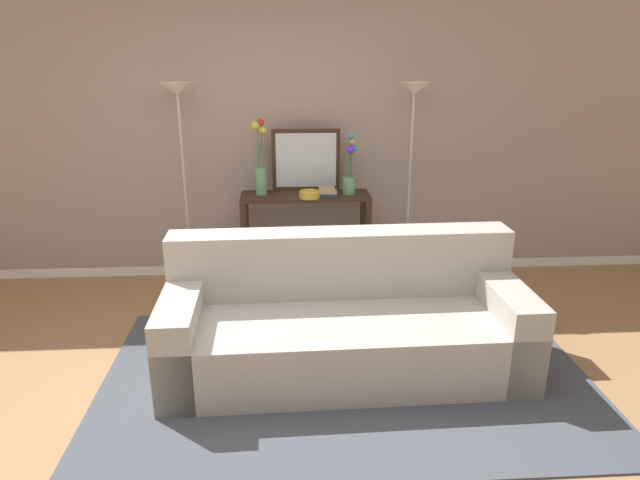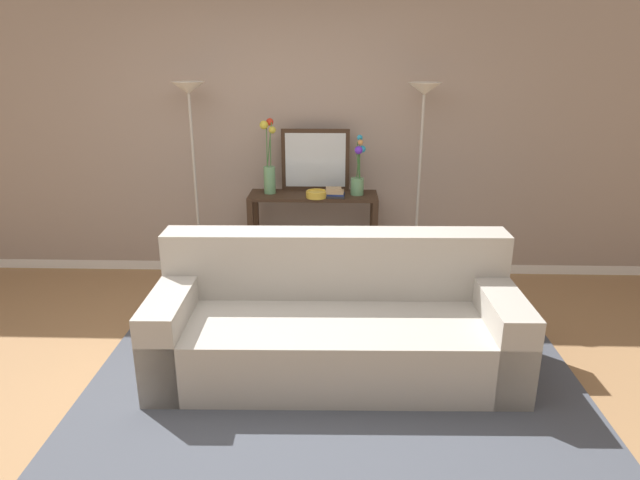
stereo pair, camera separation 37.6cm
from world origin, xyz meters
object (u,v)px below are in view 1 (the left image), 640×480
object	(u,v)px
console_table	(306,224)
vase_tall_flowers	(260,166)
wall_mirror	(306,160)
fruit_bowl	(310,194)
couch	(344,324)
floor_lamp_left	(180,130)
book_stack	(327,193)
vase_short_flowers	(350,175)
book_row_under_console	(279,279)
floor_lamp_right	(412,129)

from	to	relation	value
console_table	vase_tall_flowers	distance (m)	0.65
wall_mirror	fruit_bowl	size ratio (longest dim) A/B	3.34
couch	vase_tall_flowers	distance (m)	1.74
floor_lamp_left	fruit_bowl	bearing A→B (deg)	-6.07
console_table	wall_mirror	distance (m)	0.57
fruit_bowl	book_stack	distance (m)	0.16
floor_lamp_left	wall_mirror	distance (m)	1.10
couch	floor_lamp_left	bearing A→B (deg)	131.55
wall_mirror	book_stack	size ratio (longest dim) A/B	3.38
vase_short_flowers	fruit_bowl	distance (m)	0.40
vase_short_flowers	book_row_under_console	distance (m)	1.16
book_stack	book_row_under_console	xyz separation A→B (m)	(-0.44, 0.09, -0.83)
fruit_bowl	book_row_under_console	size ratio (longest dim) A/B	0.42
vase_tall_flowers	floor_lamp_left	bearing A→B (deg)	-177.31
floor_lamp_left	vase_short_flowers	size ratio (longest dim) A/B	3.51
couch	book_stack	bearing A→B (deg)	90.82
book_row_under_console	vase_tall_flowers	bearing A→B (deg)	167.92
floor_lamp_right	vase_short_flowers	bearing A→B (deg)	-179.39
floor_lamp_right	fruit_bowl	bearing A→B (deg)	-172.68
floor_lamp_right	book_row_under_console	xyz separation A→B (m)	(-1.17, 0.00, -1.36)
vase_tall_flowers	book_stack	distance (m)	0.62
fruit_bowl	book_stack	bearing A→B (deg)	7.85
floor_lamp_right	fruit_bowl	xyz separation A→B (m)	(-0.89, -0.11, -0.53)
floor_lamp_left	floor_lamp_right	size ratio (longest dim) A/B	1.00
floor_lamp_right	vase_tall_flowers	size ratio (longest dim) A/B	2.78
vase_tall_flowers	book_stack	bearing A→B (deg)	-12.14
floor_lamp_left	floor_lamp_right	world-z (taller)	floor_lamp_left
fruit_bowl	book_row_under_console	xyz separation A→B (m)	(-0.28, 0.12, -0.83)
couch	floor_lamp_left	distance (m)	2.18
wall_mirror	vase_short_flowers	bearing A→B (deg)	-23.24
vase_tall_flowers	floor_lamp_right	bearing A→B (deg)	-1.35
wall_mirror	vase_tall_flowers	xyz separation A→B (m)	(-0.40, -0.12, -0.03)
fruit_bowl	floor_lamp_left	bearing A→B (deg)	173.93
couch	fruit_bowl	xyz separation A→B (m)	(-0.17, 1.29, 0.57)
console_table	vase_short_flowers	world-z (taller)	vase_short_flowers
floor_lamp_right	book_stack	distance (m)	0.91
book_row_under_console	floor_lamp_left	bearing A→B (deg)	-179.87
vase_short_flowers	book_row_under_console	xyz separation A→B (m)	(-0.64, 0.01, -0.97)
couch	book_stack	distance (m)	1.43
console_table	vase_tall_flowers	size ratio (longest dim) A/B	1.73
couch	book_row_under_console	world-z (taller)	couch
book_stack	book_row_under_console	distance (m)	0.95
console_table	wall_mirror	size ratio (longest dim) A/B	1.87
couch	vase_tall_flowers	bearing A→B (deg)	112.41
console_table	vase_tall_flowers	world-z (taller)	vase_tall_flowers
console_table	floor_lamp_left	bearing A→B (deg)	-179.90
floor_lamp_right	vase_short_flowers	world-z (taller)	floor_lamp_right
floor_lamp_left	floor_lamp_right	bearing A→B (deg)	-0.00
wall_mirror	vase_tall_flowers	size ratio (longest dim) A/B	0.93
floor_lamp_right	book_stack	bearing A→B (deg)	-172.79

